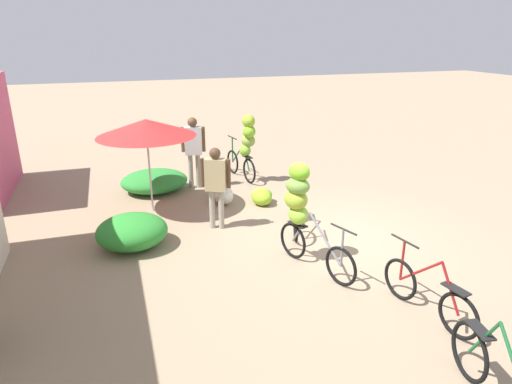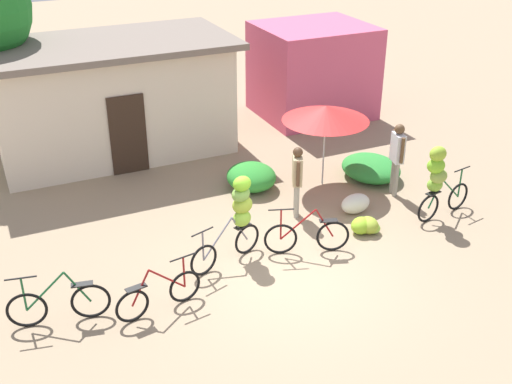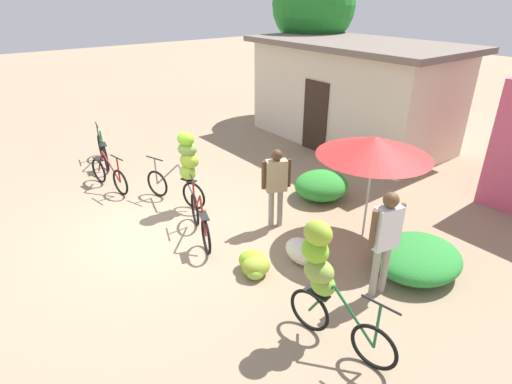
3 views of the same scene
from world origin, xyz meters
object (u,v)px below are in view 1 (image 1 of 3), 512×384
object	(u,v)px
bicycle_center_loaded	(302,206)
bicycle_rightmost	(246,142)
bicycle_leftmost	(499,384)
bicycle_near_pile	(427,294)
person_bystander	(216,180)
bicycle_by_shop	(294,211)
produce_sack	(223,194)
banana_pile_on_ground	(262,196)
person_vendor	(193,145)
market_umbrella	(146,128)

from	to	relation	value
bicycle_center_loaded	bicycle_rightmost	world-z (taller)	bicycle_rightmost
bicycle_leftmost	bicycle_near_pile	world-z (taller)	bicycle_leftmost
bicycle_rightmost	bicycle_center_loaded	bearing A→B (deg)	174.70
bicycle_center_loaded	person_bystander	xyz separation A→B (m)	(1.79, 0.99, -0.01)
bicycle_near_pile	bicycle_by_shop	size ratio (longest dim) A/B	0.98
bicycle_by_shop	produce_sack	distance (m)	2.03
banana_pile_on_ground	bicycle_rightmost	bearing A→B (deg)	-4.49
bicycle_leftmost	person_vendor	distance (m)	8.04
bicycle_by_shop	person_vendor	size ratio (longest dim) A/B	0.94
bicycle_center_loaded	produce_sack	xyz separation A→B (m)	(3.05, 0.56, -0.78)
bicycle_rightmost	person_bystander	size ratio (longest dim) A/B	1.08
bicycle_near_pile	person_bystander	distance (m)	4.27
bicycle_center_loaded	person_bystander	bearing A→B (deg)	28.93
bicycle_leftmost	bicycle_rightmost	world-z (taller)	bicycle_rightmost
bicycle_leftmost	person_bystander	size ratio (longest dim) A/B	1.03
person_bystander	bicycle_center_loaded	bearing A→B (deg)	-151.07
bicycle_near_pile	person_bystander	xyz separation A→B (m)	(3.71, 2.01, 0.65)
bicycle_by_shop	banana_pile_on_ground	distance (m)	1.53
bicycle_near_pile	bicycle_center_loaded	xyz separation A→B (m)	(1.92, 1.02, 0.66)
person_vendor	produce_sack	bearing A→B (deg)	-163.53
market_umbrella	bicycle_leftmost	bearing A→B (deg)	-157.65
bicycle_near_pile	produce_sack	distance (m)	5.21
bicycle_near_pile	person_vendor	distance (m)	6.59
bicycle_rightmost	person_bystander	distance (m)	2.97
bicycle_by_shop	bicycle_rightmost	bearing A→B (deg)	0.21
bicycle_leftmost	banana_pile_on_ground	size ratio (longest dim) A/B	2.23
bicycle_center_loaded	banana_pile_on_ground	size ratio (longest dim) A/B	2.28
bicycle_center_loaded	bicycle_rightmost	distance (m)	4.43
produce_sack	person_vendor	xyz separation A→B (m)	(1.29, 0.38, 0.85)
bicycle_rightmost	banana_pile_on_ground	xyz separation A→B (m)	(-1.63, 0.13, -0.86)
bicycle_near_pile	banana_pile_on_ground	bearing A→B (deg)	8.93
produce_sack	bicycle_near_pile	bearing A→B (deg)	-162.30
bicycle_rightmost	banana_pile_on_ground	world-z (taller)	bicycle_rightmost
person_vendor	bicycle_leftmost	bearing A→B (deg)	-168.76
banana_pile_on_ground	person_bystander	bearing A→B (deg)	128.02
market_umbrella	person_bystander	size ratio (longest dim) A/B	1.25
bicycle_rightmost	market_umbrella	bearing A→B (deg)	117.62
banana_pile_on_ground	bicycle_leftmost	bearing A→B (deg)	-176.95
bicycle_center_loaded	banana_pile_on_ground	xyz separation A→B (m)	(2.79, -0.28, -0.84)
person_vendor	person_bystander	distance (m)	2.54
bicycle_leftmost	bicycle_near_pile	size ratio (longest dim) A/B	1.05
bicycle_near_pile	banana_pile_on_ground	world-z (taller)	bicycle_near_pile
bicycle_center_loaded	produce_sack	distance (m)	3.19
market_umbrella	bicycle_by_shop	size ratio (longest dim) A/B	1.24
person_vendor	bicycle_by_shop	bearing A→B (deg)	-155.95
market_umbrella	bicycle_rightmost	bearing A→B (deg)	-62.38
person_vendor	market_umbrella	bearing A→B (deg)	136.70
bicycle_by_shop	market_umbrella	bearing A→B (deg)	54.17
bicycle_center_loaded	bicycle_rightmost	bearing A→B (deg)	-5.30
market_umbrella	produce_sack	bearing A→B (deg)	-92.00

